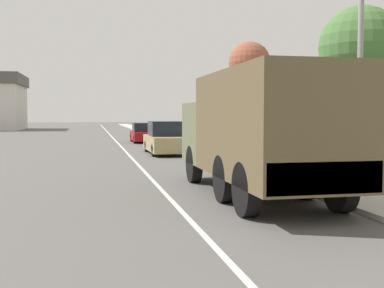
# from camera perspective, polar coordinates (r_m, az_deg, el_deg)

# --- Properties ---
(ground_plane) EXTENTS (180.00, 180.00, 0.00)m
(ground_plane) POSITION_cam_1_polar(r_m,az_deg,el_deg) (39.05, -9.08, 0.42)
(ground_plane) COLOR #565451
(lane_centre_stripe) EXTENTS (0.12, 120.00, 0.00)m
(lane_centre_stripe) POSITION_cam_1_polar(r_m,az_deg,el_deg) (39.05, -9.08, 0.43)
(lane_centre_stripe) COLOR silver
(lane_centre_stripe) RESTS_ON ground
(sidewalk_right) EXTENTS (1.80, 120.00, 0.12)m
(sidewalk_right) POSITION_cam_1_polar(r_m,az_deg,el_deg) (39.52, -2.55, 0.59)
(sidewalk_right) COLOR beige
(sidewalk_right) RESTS_ON ground
(grass_strip_right) EXTENTS (7.00, 120.00, 0.02)m
(grass_strip_right) POSITION_cam_1_polar(r_m,az_deg,el_deg) (40.47, 3.61, 0.58)
(grass_strip_right) COLOR #56843D
(grass_strip_right) RESTS_ON ground
(military_truck) EXTENTS (2.40, 7.66, 3.12)m
(military_truck) POSITION_cam_1_polar(r_m,az_deg,el_deg) (12.26, 7.89, 1.73)
(military_truck) COLOR #606647
(military_truck) RESTS_ON ground
(car_nearest_ahead) EXTENTS (1.80, 4.87, 1.73)m
(car_nearest_ahead) POSITION_cam_1_polar(r_m,az_deg,el_deg) (25.54, -3.21, 0.56)
(car_nearest_ahead) COLOR tan
(car_nearest_ahead) RESTS_ON ground
(car_second_ahead) EXTENTS (1.76, 4.17, 1.45)m
(car_second_ahead) POSITION_cam_1_polar(r_m,az_deg,el_deg) (36.12, -5.74, 1.25)
(car_second_ahead) COLOR maroon
(car_second_ahead) RESTS_ON ground
(pickup_truck) EXTENTS (1.97, 5.74, 1.86)m
(pickup_truck) POSITION_cam_1_polar(r_m,az_deg,el_deg) (19.02, 17.64, -0.27)
(pickup_truck) COLOR navy
(pickup_truck) RESTS_ON grass_strip_right
(lamp_post) EXTENTS (1.69, 0.24, 8.25)m
(lamp_post) POSITION_cam_1_polar(r_m,az_deg,el_deg) (13.11, 18.73, 15.88)
(lamp_post) COLOR gray
(lamp_post) RESTS_ON sidewalk_right
(tree_mid_right) EXTENTS (3.55, 3.55, 6.78)m
(tree_mid_right) POSITION_cam_1_polar(r_m,az_deg,el_deg) (22.53, 19.29, 10.78)
(tree_mid_right) COLOR brown
(tree_mid_right) RESTS_ON grass_strip_right
(tree_far_right) EXTENTS (3.07, 3.07, 7.39)m
(tree_far_right) POSITION_cam_1_polar(r_m,az_deg,el_deg) (35.99, 6.84, 9.47)
(tree_far_right) COLOR brown
(tree_far_right) RESTS_ON grass_strip_right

